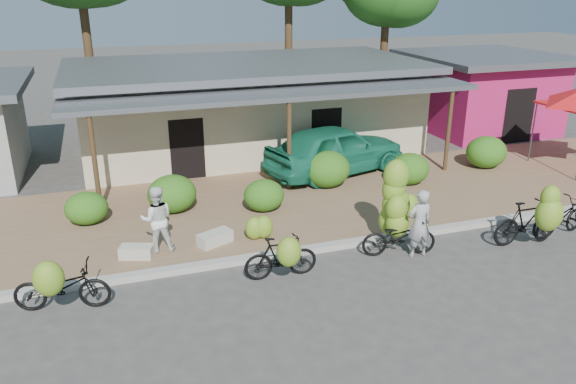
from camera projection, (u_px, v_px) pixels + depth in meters
name	position (u px, v px, depth m)	size (l,w,h in m)	color
ground	(380.00, 286.00, 12.09)	(100.00, 100.00, 0.00)	#42403D
sidewalk	(301.00, 202.00, 16.50)	(60.00, 6.00, 0.12)	#8D6A4C
curb	(342.00, 245.00, 13.83)	(60.00, 0.25, 0.15)	#A8A399
shop_main	(248.00, 106.00, 21.16)	(13.00, 8.50, 3.35)	beige
shop_pink	(482.00, 91.00, 24.37)	(6.00, 6.00, 3.25)	#B61C56
hedge_0	(86.00, 208.00, 14.77)	(1.12, 1.01, 0.87)	#285F15
hedge_1	(172.00, 194.00, 15.52)	(1.35, 1.21, 1.05)	#285F15
hedge_2	(264.00, 195.00, 15.63)	(1.14, 1.03, 0.89)	#285F15
hedge_3	(327.00, 169.00, 17.41)	(1.45, 1.31, 1.13)	#285F15
hedge_4	(409.00, 169.00, 17.67)	(1.27, 1.15, 0.99)	#285F15
hedge_5	(486.00, 152.00, 19.21)	(1.40, 1.26, 1.09)	#285F15
bike_far_left	(60.00, 286.00, 11.00)	(1.98, 1.39, 1.40)	black
bike_left	(282.00, 256.00, 12.17)	(1.67, 1.14, 1.27)	black
bike_center	(397.00, 217.00, 13.44)	(1.87, 1.32, 2.22)	black
bike_right	(533.00, 219.00, 13.68)	(1.89, 1.21, 1.75)	black
bike_far_right	(560.00, 218.00, 14.32)	(1.96, 1.04, 0.98)	black
loose_banana_a	(264.00, 227.00, 13.99)	(0.47, 0.40, 0.59)	#8CA128
loose_banana_b	(254.00, 228.00, 13.93)	(0.47, 0.40, 0.58)	#8CA128
loose_banana_c	(409.00, 205.00, 15.23)	(0.53, 0.45, 0.66)	#8CA128
sack_near	(215.00, 238.00, 13.73)	(0.85, 0.40, 0.30)	beige
sack_far	(136.00, 252.00, 13.06)	(0.75, 0.38, 0.28)	beige
vendor	(419.00, 224.00, 13.13)	(0.61, 0.40, 1.68)	#9C9C9C
bystander	(157.00, 219.00, 13.17)	(0.79, 0.61, 1.62)	white
teal_van	(335.00, 149.00, 18.53)	(1.96, 4.88, 1.66)	#197254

